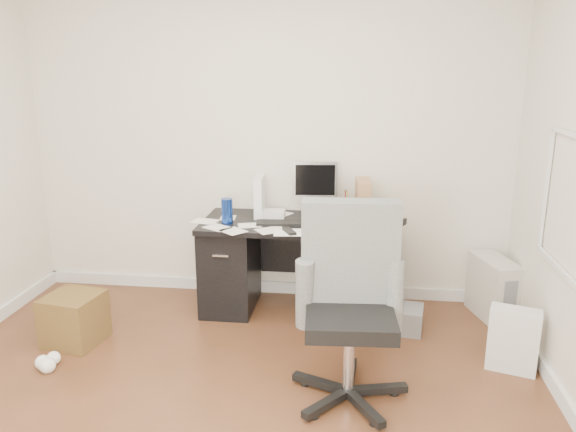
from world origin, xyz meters
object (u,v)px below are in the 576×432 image
(pc_tower, at_px, (493,288))
(wicker_basket, at_px, (74,319))
(desk, at_px, (297,264))
(office_chair, at_px, (350,308))
(lcd_monitor, at_px, (315,188))
(keyboard, at_px, (282,223))

(pc_tower, relative_size, wicker_basket, 1.33)
(desk, height_order, office_chair, office_chair)
(pc_tower, bearing_deg, office_chair, -147.64)
(lcd_monitor, relative_size, keyboard, 1.17)
(lcd_monitor, bearing_deg, desk, -126.39)
(desk, bearing_deg, office_chair, -70.29)
(wicker_basket, bearing_deg, desk, 25.94)
(lcd_monitor, xyz_separation_m, keyboard, (-0.23, -0.29, -0.21))
(pc_tower, xyz_separation_m, wicker_basket, (-3.07, -0.80, -0.06))
(keyboard, height_order, wicker_basket, keyboard)
(lcd_monitor, distance_m, office_chair, 1.50)
(office_chair, height_order, wicker_basket, office_chair)
(lcd_monitor, height_order, keyboard, lcd_monitor)
(wicker_basket, bearing_deg, office_chair, -13.53)
(lcd_monitor, bearing_deg, wicker_basket, -155.55)
(office_chair, distance_m, wicker_basket, 2.06)
(desk, distance_m, wicker_basket, 1.71)
(lcd_monitor, height_order, office_chair, lcd_monitor)
(keyboard, distance_m, wicker_basket, 1.66)
(pc_tower, height_order, wicker_basket, pc_tower)
(desk, distance_m, lcd_monitor, 0.62)
(keyboard, bearing_deg, wicker_basket, -160.79)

